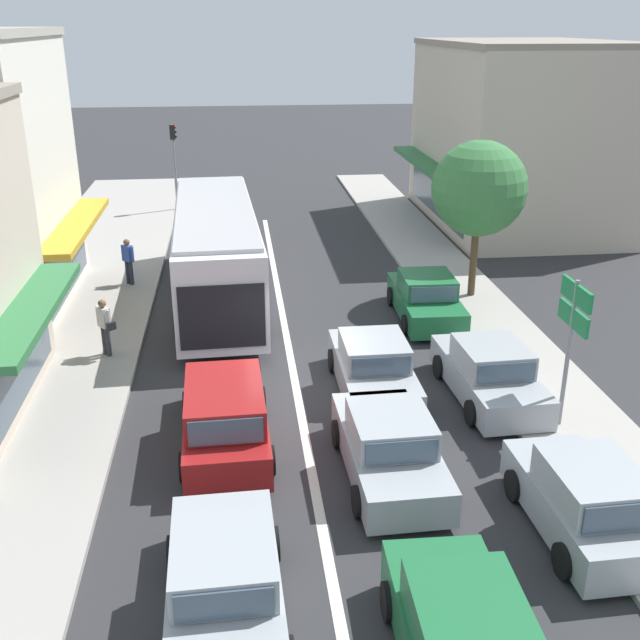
{
  "coord_description": "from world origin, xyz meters",
  "views": [
    {
      "loc": [
        -1.34,
        -16.63,
        8.73
      ],
      "look_at": [
        0.8,
        2.08,
        1.2
      ],
      "focal_mm": 42.0,
      "sensor_mm": 36.0,
      "label": 1
    }
  ],
  "objects_px": {
    "traffic_light_downstreet": "(174,153)",
    "pedestrian_browsing_midblock": "(128,259)",
    "city_bus": "(216,248)",
    "parked_hatchback_kerb_front": "(585,501)",
    "sedan_adjacent_lane_trail": "(373,368)",
    "sedan_adjacent_lane_lead": "(389,448)",
    "street_tree_right": "(479,189)",
    "parked_sedan_kerb_third": "(426,299)",
    "directional_road_sign": "(573,320)",
    "pedestrian_with_handbag_near": "(105,324)",
    "sedan_queue_far_back": "(224,584)",
    "hatchback_queue_gap_filler": "(462,637)",
    "wagon_behind_bus_near": "(225,416)",
    "parked_sedan_kerb_second": "(489,374)"
  },
  "relations": [
    {
      "from": "city_bus",
      "to": "sedan_adjacent_lane_lead",
      "type": "bearing_deg",
      "value": -71.62
    },
    {
      "from": "sedan_adjacent_lane_trail",
      "to": "directional_road_sign",
      "type": "relative_size",
      "value": 1.17
    },
    {
      "from": "wagon_behind_bus_near",
      "to": "pedestrian_with_handbag_near",
      "type": "bearing_deg",
      "value": 123.53
    },
    {
      "from": "wagon_behind_bus_near",
      "to": "hatchback_queue_gap_filler",
      "type": "distance_m",
      "value": 7.47
    },
    {
      "from": "hatchback_queue_gap_filler",
      "to": "pedestrian_browsing_midblock",
      "type": "height_order",
      "value": "pedestrian_browsing_midblock"
    },
    {
      "from": "parked_hatchback_kerb_front",
      "to": "parked_sedan_kerb_second",
      "type": "xyz_separation_m",
      "value": [
        0.02,
        5.36,
        -0.05
      ]
    },
    {
      "from": "pedestrian_with_handbag_near",
      "to": "street_tree_right",
      "type": "bearing_deg",
      "value": 17.88
    },
    {
      "from": "sedan_adjacent_lane_lead",
      "to": "city_bus",
      "type": "bearing_deg",
      "value": 108.38
    },
    {
      "from": "sedan_adjacent_lane_trail",
      "to": "parked_sedan_kerb_second",
      "type": "bearing_deg",
      "value": -13.42
    },
    {
      "from": "city_bus",
      "to": "wagon_behind_bus_near",
      "type": "distance_m",
      "value": 9.31
    },
    {
      "from": "parked_hatchback_kerb_front",
      "to": "parked_sedan_kerb_second",
      "type": "height_order",
      "value": "parked_hatchback_kerb_front"
    },
    {
      "from": "parked_sedan_kerb_second",
      "to": "directional_road_sign",
      "type": "height_order",
      "value": "directional_road_sign"
    },
    {
      "from": "parked_sedan_kerb_second",
      "to": "pedestrian_with_handbag_near",
      "type": "xyz_separation_m",
      "value": [
        -9.73,
        3.4,
        0.4
      ]
    },
    {
      "from": "city_bus",
      "to": "street_tree_right",
      "type": "height_order",
      "value": "street_tree_right"
    },
    {
      "from": "traffic_light_downstreet",
      "to": "street_tree_right",
      "type": "distance_m",
      "value": 17.33
    },
    {
      "from": "city_bus",
      "to": "parked_hatchback_kerb_front",
      "type": "relative_size",
      "value": 2.93
    },
    {
      "from": "parked_hatchback_kerb_front",
      "to": "directional_road_sign",
      "type": "height_order",
      "value": "directional_road_sign"
    },
    {
      "from": "parked_sedan_kerb_third",
      "to": "sedan_queue_far_back",
      "type": "bearing_deg",
      "value": -117.1
    },
    {
      "from": "sedan_adjacent_lane_trail",
      "to": "parked_hatchback_kerb_front",
      "type": "bearing_deg",
      "value": -65.34
    },
    {
      "from": "sedan_queue_far_back",
      "to": "traffic_light_downstreet",
      "type": "height_order",
      "value": "traffic_light_downstreet"
    },
    {
      "from": "hatchback_queue_gap_filler",
      "to": "street_tree_right",
      "type": "bearing_deg",
      "value": 72.27
    },
    {
      "from": "directional_road_sign",
      "to": "pedestrian_with_handbag_near",
      "type": "distance_m",
      "value": 12.11
    },
    {
      "from": "city_bus",
      "to": "street_tree_right",
      "type": "relative_size",
      "value": 2.07
    },
    {
      "from": "traffic_light_downstreet",
      "to": "pedestrian_browsing_midblock",
      "type": "bearing_deg",
      "value": -94.9
    },
    {
      "from": "parked_hatchback_kerb_front",
      "to": "traffic_light_downstreet",
      "type": "relative_size",
      "value": 0.89
    },
    {
      "from": "parked_sedan_kerb_third",
      "to": "pedestrian_browsing_midblock",
      "type": "relative_size",
      "value": 2.61
    },
    {
      "from": "parked_sedan_kerb_third",
      "to": "pedestrian_with_handbag_near",
      "type": "distance_m",
      "value": 9.7
    },
    {
      "from": "traffic_light_downstreet",
      "to": "sedan_adjacent_lane_trail",
      "type": "bearing_deg",
      "value": -73.16
    },
    {
      "from": "sedan_queue_far_back",
      "to": "pedestrian_browsing_midblock",
      "type": "bearing_deg",
      "value": 101.76
    },
    {
      "from": "traffic_light_downstreet",
      "to": "pedestrian_browsing_midblock",
      "type": "xyz_separation_m",
      "value": [
        -0.97,
        -11.28,
        -1.79
      ]
    },
    {
      "from": "sedan_adjacent_lane_lead",
      "to": "sedan_adjacent_lane_trail",
      "type": "relative_size",
      "value": 1.01
    },
    {
      "from": "street_tree_right",
      "to": "parked_sedan_kerb_third",
      "type": "bearing_deg",
      "value": -139.91
    },
    {
      "from": "sedan_adjacent_lane_trail",
      "to": "traffic_light_downstreet",
      "type": "distance_m",
      "value": 21.12
    },
    {
      "from": "traffic_light_downstreet",
      "to": "directional_road_sign",
      "type": "xyz_separation_m",
      "value": [
        10.02,
        -22.42,
        -0.15
      ]
    },
    {
      "from": "parked_sedan_kerb_second",
      "to": "hatchback_queue_gap_filler",
      "type": "bearing_deg",
      "value": -110.89
    },
    {
      "from": "sedan_queue_far_back",
      "to": "parked_sedan_kerb_second",
      "type": "distance_m",
      "value": 9.33
    },
    {
      "from": "wagon_behind_bus_near",
      "to": "city_bus",
      "type": "bearing_deg",
      "value": 91.66
    },
    {
      "from": "pedestrian_with_handbag_near",
      "to": "parked_sedan_kerb_third",
      "type": "bearing_deg",
      "value": 12.0
    },
    {
      "from": "sedan_adjacent_lane_lead",
      "to": "parked_sedan_kerb_second",
      "type": "relative_size",
      "value": 0.99
    },
    {
      "from": "sedan_adjacent_lane_lead",
      "to": "parked_hatchback_kerb_front",
      "type": "distance_m",
      "value": 3.85
    },
    {
      "from": "sedan_adjacent_lane_trail",
      "to": "street_tree_right",
      "type": "relative_size",
      "value": 0.8
    },
    {
      "from": "parked_sedan_kerb_third",
      "to": "directional_road_sign",
      "type": "relative_size",
      "value": 1.18
    },
    {
      "from": "parked_sedan_kerb_third",
      "to": "pedestrian_with_handbag_near",
      "type": "xyz_separation_m",
      "value": [
        -9.48,
        -2.01,
        0.4
      ]
    },
    {
      "from": "city_bus",
      "to": "parked_sedan_kerb_second",
      "type": "xyz_separation_m",
      "value": [
        6.73,
        -7.7,
        -1.22
      ]
    },
    {
      "from": "directional_road_sign",
      "to": "street_tree_right",
      "type": "bearing_deg",
      "value": 86.01
    },
    {
      "from": "pedestrian_with_handbag_near",
      "to": "sedan_adjacent_lane_trail",
      "type": "bearing_deg",
      "value": -21.48
    },
    {
      "from": "street_tree_right",
      "to": "pedestrian_with_handbag_near",
      "type": "relative_size",
      "value": 3.24
    },
    {
      "from": "sedan_queue_far_back",
      "to": "hatchback_queue_gap_filler",
      "type": "bearing_deg",
      "value": -24.15
    },
    {
      "from": "traffic_light_downstreet",
      "to": "street_tree_right",
      "type": "height_order",
      "value": "street_tree_right"
    },
    {
      "from": "sedan_adjacent_lane_lead",
      "to": "parked_sedan_kerb_second",
      "type": "distance_m",
      "value": 4.42
    }
  ]
}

